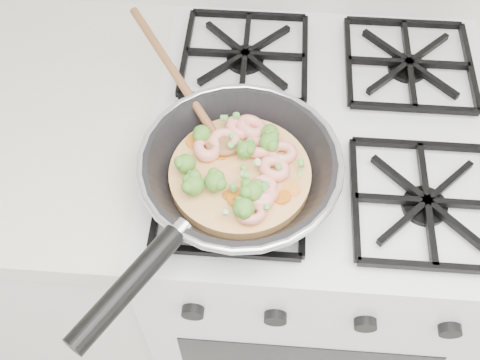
{
  "coord_description": "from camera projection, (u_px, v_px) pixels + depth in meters",
  "views": [
    {
      "loc": [
        -0.1,
        1.06,
        1.66
      ],
      "look_at": [
        -0.14,
        1.56,
        0.93
      ],
      "focal_mm": 42.99,
      "sensor_mm": 36.0,
      "label": 1
    }
  ],
  "objects": [
    {
      "name": "stove",
      "position": [
        303.0,
        248.0,
        1.35
      ],
      "size": [
        0.6,
        0.6,
        0.92
      ],
      "color": "white",
      "rests_on": "ground"
    },
    {
      "name": "skillet",
      "position": [
        237.0,
        171.0,
        0.86
      ],
      "size": [
        0.36,
        0.59,
        0.1
      ],
      "rotation": [
        0.0,
        0.0,
        0.18
      ],
      "color": "black",
      "rests_on": "stove"
    }
  ]
}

